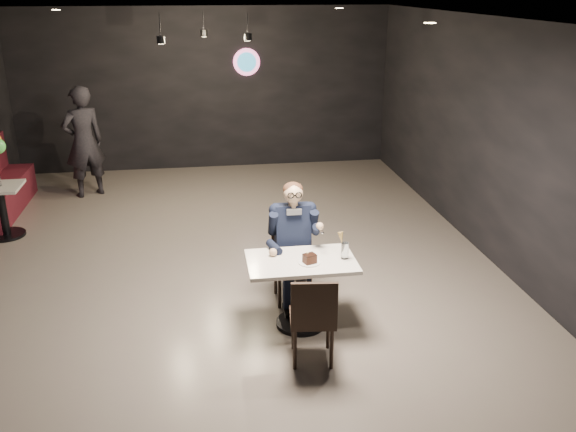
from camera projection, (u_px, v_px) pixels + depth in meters
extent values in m
plane|color=#6E665C|center=(219.00, 264.00, 7.83)|extent=(9.00, 9.00, 0.00)
cube|color=black|center=(204.00, 20.00, 8.65)|extent=(1.40, 1.20, 0.36)
cube|color=white|center=(301.00, 293.00, 6.30)|extent=(1.10, 0.70, 0.75)
cube|color=black|center=(293.00, 263.00, 6.78)|extent=(0.42, 0.46, 0.92)
cube|color=black|center=(312.00, 316.00, 5.69)|extent=(0.47, 0.51, 0.92)
cube|color=black|center=(293.00, 241.00, 6.68)|extent=(0.60, 0.80, 1.44)
cylinder|color=white|center=(309.00, 262.00, 6.10)|extent=(0.22, 0.22, 0.01)
cube|color=black|center=(310.00, 259.00, 6.06)|extent=(0.14, 0.13, 0.08)
ellipsoid|color=#2C862B|center=(309.00, 257.00, 6.02)|extent=(0.06, 0.04, 0.01)
cylinder|color=silver|center=(345.00, 251.00, 6.17)|extent=(0.08, 0.08, 0.17)
cone|color=tan|center=(341.00, 238.00, 6.09)|extent=(0.07, 0.07, 0.12)
cube|color=white|center=(3.00, 211.00, 8.55)|extent=(0.60, 0.60, 0.75)
imported|color=black|center=(84.00, 142.00, 10.05)|extent=(0.80, 0.71, 1.85)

